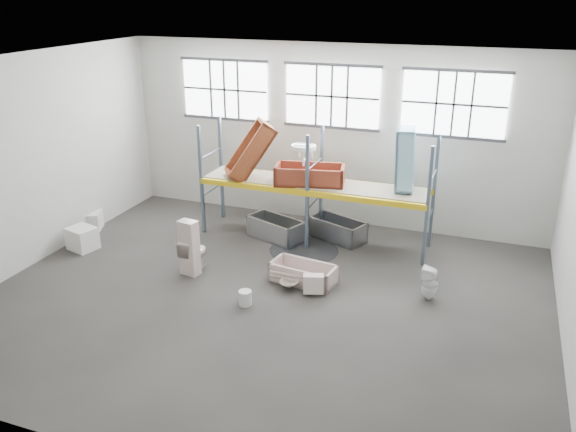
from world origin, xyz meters
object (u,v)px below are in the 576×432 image
at_px(steel_tub_right, 337,229).
at_px(rust_tub_flat, 310,175).
at_px(bathtub_beige, 303,273).
at_px(toilet_beige, 194,254).
at_px(bucket, 245,298).
at_px(steel_tub_left, 276,229).
at_px(toilet_white, 430,284).
at_px(cistern_tall, 189,248).
at_px(blue_tub_upright, 405,160).
at_px(carton_near, 82,238).

relative_size(steel_tub_right, rust_tub_flat, 0.85).
bearing_deg(bathtub_beige, rust_tub_flat, 113.03).
relative_size(toilet_beige, bucket, 2.53).
distance_m(toilet_beige, steel_tub_right, 4.02).
bearing_deg(steel_tub_left, toilet_white, -24.00).
distance_m(cistern_tall, rust_tub_flat, 3.70).
relative_size(cistern_tall, blue_tub_upright, 0.87).
height_order(toilet_beige, steel_tub_right, toilet_beige).
xyz_separation_m(blue_tub_upright, bucket, (-2.56, -4.05, -2.23)).
relative_size(cistern_tall, carton_near, 1.98).
distance_m(toilet_white, bucket, 4.00).
bearing_deg(rust_tub_flat, cistern_tall, -124.55).
xyz_separation_m(bathtub_beige, bucket, (-0.83, -1.43, -0.06)).
height_order(bathtub_beige, bucket, bathtub_beige).
distance_m(steel_tub_left, blue_tub_upright, 3.90).
bearing_deg(bucket, toilet_beige, 148.44).
distance_m(steel_tub_left, rust_tub_flat, 1.78).
height_order(steel_tub_left, bucket, steel_tub_left).
relative_size(toilet_white, carton_near, 1.13).
xyz_separation_m(bathtub_beige, rust_tub_flat, (-0.64, 2.35, 1.60)).
bearing_deg(rust_tub_flat, steel_tub_right, 22.55).
height_order(toilet_beige, steel_tub_left, toilet_beige).
distance_m(toilet_beige, steel_tub_left, 2.67).
distance_m(bathtub_beige, carton_near, 5.97).
bearing_deg(toilet_white, steel_tub_right, -128.51).
bearing_deg(blue_tub_upright, steel_tub_right, 178.99).
bearing_deg(bucket, blue_tub_upright, 57.64).
height_order(bathtub_beige, toilet_white, toilet_white).
xyz_separation_m(toilet_white, steel_tub_right, (-2.77, 2.48, -0.11)).
relative_size(cistern_tall, steel_tub_left, 0.87).
bearing_deg(bathtub_beige, steel_tub_left, 133.34).
relative_size(steel_tub_right, blue_tub_upright, 0.98).
relative_size(steel_tub_left, blue_tub_upright, 1.00).
height_order(toilet_white, steel_tub_left, toilet_white).
relative_size(cistern_tall, bucket, 4.11).
bearing_deg(rust_tub_flat, steel_tub_left, -163.78).
bearing_deg(bucket, carton_near, 167.10).
bearing_deg(toilet_white, blue_tub_upright, -152.49).
bearing_deg(steel_tub_right, bucket, -102.41).
bearing_deg(rust_tub_flat, blue_tub_upright, 6.38).
distance_m(steel_tub_left, steel_tub_right, 1.67).
distance_m(steel_tub_left, bucket, 3.60).
relative_size(toilet_white, steel_tub_right, 0.51).
bearing_deg(toilet_white, toilet_beige, -81.78).
relative_size(steel_tub_right, carton_near, 2.22).
distance_m(toilet_beige, carton_near, 3.30).
bearing_deg(cistern_tall, toilet_white, 18.35).
height_order(toilet_white, bucket, toilet_white).
bearing_deg(cistern_tall, steel_tub_left, 77.72).
xyz_separation_m(bathtub_beige, steel_tub_left, (-1.51, 2.10, 0.06)).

